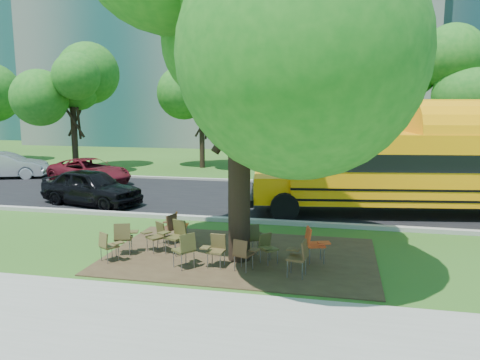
% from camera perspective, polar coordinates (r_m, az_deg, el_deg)
% --- Properties ---
extents(ground, '(160.00, 160.00, 0.00)m').
position_cam_1_polar(ground, '(13.25, -3.74, -8.27)').
color(ground, '#294D18').
rests_on(ground, ground).
extents(sidewalk, '(60.00, 4.00, 0.04)m').
position_cam_1_polar(sidewalk, '(8.89, -13.00, -17.52)').
color(sidewalk, gray).
rests_on(sidewalk, ground).
extents(dirt_patch, '(7.00, 4.50, 0.03)m').
position_cam_1_polar(dirt_patch, '(12.55, 0.08, -9.19)').
color(dirt_patch, '#382819').
rests_on(dirt_patch, ground).
extents(asphalt_road, '(80.00, 8.00, 0.04)m').
position_cam_1_polar(asphalt_road, '(19.86, 1.78, -2.26)').
color(asphalt_road, black).
rests_on(asphalt_road, ground).
extents(kerb_near, '(80.00, 0.25, 0.14)m').
position_cam_1_polar(kerb_near, '(16.03, -0.81, -4.88)').
color(kerb_near, gray).
rests_on(kerb_near, ground).
extents(kerb_far, '(80.00, 0.25, 0.14)m').
position_cam_1_polar(kerb_far, '(23.83, 3.55, -0.21)').
color(kerb_far, gray).
rests_on(kerb_far, ground).
extents(building_main, '(38.00, 16.00, 22.00)m').
position_cam_1_polar(building_main, '(49.99, -1.34, 17.33)').
color(building_main, slate).
rests_on(building_main, ground).
extents(building_left, '(26.00, 14.00, 20.00)m').
position_cam_1_polar(building_left, '(66.91, -27.06, 13.44)').
color(building_left, slate).
rests_on(building_left, ground).
extents(bg_tree_0, '(5.20, 5.20, 7.18)m').
position_cam_1_polar(bg_tree_0, '(29.54, -19.80, 9.86)').
color(bg_tree_0, black).
rests_on(bg_tree_0, ground).
extents(bg_tree_2, '(4.80, 4.80, 6.62)m').
position_cam_1_polar(bg_tree_2, '(29.40, -4.72, 9.67)').
color(bg_tree_2, black).
rests_on(bg_tree_2, ground).
extents(bg_tree_3, '(5.60, 5.60, 7.84)m').
position_cam_1_polar(bg_tree_3, '(26.55, 22.33, 10.84)').
color(bg_tree_3, black).
rests_on(bg_tree_3, ground).
extents(main_tree, '(7.20, 7.20, 9.64)m').
position_cam_1_polar(main_tree, '(11.75, -0.10, 19.26)').
color(main_tree, black).
rests_on(main_tree, ground).
extents(school_bus, '(12.41, 4.37, 2.98)m').
position_cam_1_polar(school_bus, '(18.07, 23.25, 1.31)').
color(school_bus, '#FB9A07').
rests_on(school_bus, ground).
extents(chair_0, '(0.62, 0.68, 0.91)m').
position_cam_1_polar(chair_0, '(12.79, -13.95, -6.55)').
color(chair_0, '#443C1D').
rests_on(chair_0, ground).
extents(chair_1, '(0.67, 0.53, 0.79)m').
position_cam_1_polar(chair_1, '(12.38, -15.79, -7.50)').
color(chair_1, brown).
rests_on(chair_1, ground).
extents(chair_2, '(0.62, 0.79, 0.92)m').
position_cam_1_polar(chair_2, '(11.52, -6.64, -8.08)').
color(chair_2, '#413E1C').
rests_on(chair_2, ground).
extents(chair_3, '(0.75, 0.59, 0.93)m').
position_cam_1_polar(chair_3, '(12.67, -7.85, -6.47)').
color(chair_3, '#46411E').
rests_on(chair_3, ground).
extents(chair_4, '(0.64, 0.50, 0.82)m').
position_cam_1_polar(chair_4, '(11.27, 0.43, -8.74)').
color(chair_4, '#4F311C').
rests_on(chair_4, ground).
extents(chair_5, '(0.57, 0.49, 0.83)m').
position_cam_1_polar(chair_5, '(11.60, -2.97, -8.19)').
color(chair_5, '#4E4122').
rests_on(chair_5, ground).
extents(chair_6, '(0.53, 0.64, 0.90)m').
position_cam_1_polar(chair_6, '(11.01, 7.25, -8.98)').
color(chair_6, '#49311A').
rests_on(chair_6, ground).
extents(chair_7, '(0.69, 0.64, 0.93)m').
position_cam_1_polar(chair_7, '(11.97, 8.95, -7.42)').
color(chair_7, red).
rests_on(chair_7, ground).
extents(chair_8, '(0.55, 0.71, 0.89)m').
position_cam_1_polar(chair_8, '(13.55, -8.63, -5.53)').
color(chair_8, '#442918').
rests_on(chair_8, ground).
extents(chair_9, '(0.70, 0.56, 0.82)m').
position_cam_1_polar(chair_9, '(12.95, -10.18, -6.47)').
color(chair_9, '#433B1D').
rests_on(chair_9, ground).
extents(chair_10, '(0.55, 0.55, 0.81)m').
position_cam_1_polar(chair_10, '(14.00, -7.43, -5.24)').
color(chair_10, '#BD4C14').
rests_on(chair_10, ground).
extents(chair_11, '(0.58, 0.73, 0.87)m').
position_cam_1_polar(chair_11, '(12.45, 1.37, -6.82)').
color(chair_11, '#47421F').
rests_on(chair_11, ground).
extents(chair_12, '(0.53, 0.67, 0.78)m').
position_cam_1_polar(chair_12, '(11.82, 3.33, -8.00)').
color(chair_12, '#45401E').
rests_on(chair_12, ground).
extents(black_car, '(4.57, 2.77, 1.46)m').
position_cam_1_polar(black_car, '(19.43, -17.67, -0.84)').
color(black_car, black).
rests_on(black_car, ground).
extents(bg_car_silver, '(4.56, 2.92, 1.42)m').
position_cam_1_polar(bg_car_silver, '(28.15, -26.71, 1.59)').
color(bg_car_silver, '#A2A1A6').
rests_on(bg_car_silver, ground).
extents(bg_car_red, '(5.12, 3.82, 1.29)m').
position_cam_1_polar(bg_car_red, '(24.59, -17.87, 1.01)').
color(bg_car_red, '#560E19').
rests_on(bg_car_red, ground).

